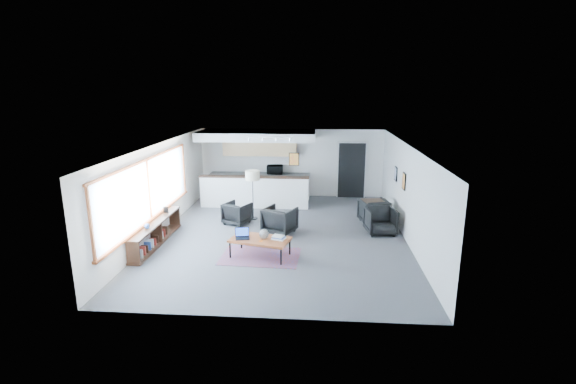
# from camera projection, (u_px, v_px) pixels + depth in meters

# --- Properties ---
(room) EXTENTS (7.02, 9.02, 2.62)m
(room) POSITION_uv_depth(u_px,v_px,m) (281.00, 191.00, 11.74)
(room) COLOR #4A4A4C
(room) RESTS_ON ground
(window) EXTENTS (0.10, 5.95, 1.66)m
(window) POSITION_uv_depth(u_px,v_px,m) (149.00, 191.00, 11.08)
(window) COLOR #8CBFFF
(window) RESTS_ON room
(console) EXTENTS (0.35, 3.00, 0.80)m
(console) POSITION_uv_depth(u_px,v_px,m) (156.00, 233.00, 11.20)
(console) COLOR #331D12
(console) RESTS_ON floor
(kitchenette) EXTENTS (4.20, 1.96, 2.60)m
(kitchenette) POSITION_uv_depth(u_px,v_px,m) (258.00, 164.00, 15.39)
(kitchenette) COLOR white
(kitchenette) RESTS_ON floor
(doorway) EXTENTS (1.10, 0.12, 2.15)m
(doorway) POSITION_uv_depth(u_px,v_px,m) (351.00, 170.00, 15.91)
(doorway) COLOR black
(doorway) RESTS_ON room
(track_light) EXTENTS (1.60, 0.07, 0.15)m
(track_light) POSITION_uv_depth(u_px,v_px,m) (269.00, 138.00, 13.61)
(track_light) COLOR silver
(track_light) RESTS_ON room
(wall_art_lower) EXTENTS (0.03, 0.38, 0.48)m
(wall_art_lower) POSITION_uv_depth(u_px,v_px,m) (404.00, 181.00, 11.82)
(wall_art_lower) COLOR black
(wall_art_lower) RESTS_ON room
(wall_art_upper) EXTENTS (0.03, 0.34, 0.44)m
(wall_art_upper) POSITION_uv_depth(u_px,v_px,m) (396.00, 174.00, 13.09)
(wall_art_upper) COLOR black
(wall_art_upper) RESTS_ON room
(kilim_rug) EXTENTS (2.01, 1.42, 0.01)m
(kilim_rug) POSITION_uv_depth(u_px,v_px,m) (260.00, 256.00, 10.50)
(kilim_rug) COLOR #5E3549
(kilim_rug) RESTS_ON floor
(coffee_table) EXTENTS (1.60, 1.11, 0.48)m
(coffee_table) POSITION_uv_depth(u_px,v_px,m) (260.00, 240.00, 10.40)
(coffee_table) COLOR brown
(coffee_table) RESTS_ON floor
(laptop) EXTENTS (0.40, 0.35, 0.25)m
(laptop) POSITION_uv_depth(u_px,v_px,m) (242.00, 235.00, 10.44)
(laptop) COLOR black
(laptop) RESTS_ON coffee_table
(ceramic_pot) EXTENTS (0.24, 0.24, 0.24)m
(ceramic_pot) POSITION_uv_depth(u_px,v_px,m) (264.00, 234.00, 10.36)
(ceramic_pot) COLOR gray
(ceramic_pot) RESTS_ON coffee_table
(book_stack) EXTENTS (0.38, 0.34, 0.10)m
(book_stack) POSITION_uv_depth(u_px,v_px,m) (279.00, 237.00, 10.34)
(book_stack) COLOR silver
(book_stack) RESTS_ON coffee_table
(coaster) EXTENTS (0.11, 0.11, 0.01)m
(coaster) POSITION_uv_depth(u_px,v_px,m) (261.00, 241.00, 10.22)
(coaster) COLOR #E5590C
(coaster) RESTS_ON coffee_table
(armchair_left) EXTENTS (0.93, 0.91, 0.74)m
(armchair_left) POSITION_uv_depth(u_px,v_px,m) (237.00, 212.00, 12.95)
(armchair_left) COLOR black
(armchair_left) RESTS_ON floor
(armchair_right) EXTENTS (1.07, 1.04, 0.85)m
(armchair_right) POSITION_uv_depth(u_px,v_px,m) (280.00, 219.00, 12.09)
(armchair_right) COLOR black
(armchair_right) RESTS_ON floor
(floor_lamp) EXTENTS (0.60, 0.60, 1.59)m
(floor_lamp) POSITION_uv_depth(u_px,v_px,m) (253.00, 177.00, 13.17)
(floor_lamp) COLOR black
(floor_lamp) RESTS_ON floor
(dining_table) EXTENTS (0.90, 0.90, 0.68)m
(dining_table) POSITION_uv_depth(u_px,v_px,m) (376.00, 204.00, 12.97)
(dining_table) COLOR #331D12
(dining_table) RESTS_ON floor
(dining_chair_near) EXTENTS (0.78, 0.74, 0.71)m
(dining_chair_near) POSITION_uv_depth(u_px,v_px,m) (381.00, 222.00, 12.07)
(dining_chair_near) COLOR black
(dining_chair_near) RESTS_ON floor
(dining_chair_far) EXTENTS (0.82, 0.79, 0.71)m
(dining_chair_far) POSITION_uv_depth(u_px,v_px,m) (374.00, 212.00, 13.01)
(dining_chair_far) COLOR black
(dining_chair_far) RESTS_ON floor
(microwave) EXTENTS (0.60, 0.34, 0.40)m
(microwave) POSITION_uv_depth(u_px,v_px,m) (275.00, 169.00, 15.84)
(microwave) COLOR black
(microwave) RESTS_ON kitchenette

